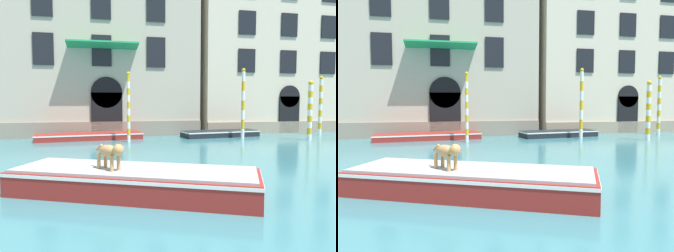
% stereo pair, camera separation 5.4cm
% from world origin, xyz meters
% --- Properties ---
extents(palazzo_left, '(13.43, 7.40, 18.33)m').
position_xyz_m(palazzo_left, '(2.42, 22.94, 9.15)').
color(palazzo_left, '#B2A893').
rests_on(palazzo_left, ground_plane).
extents(palazzo_right, '(12.42, 6.13, 16.56)m').
position_xyz_m(palazzo_right, '(15.89, 22.94, 8.26)').
color(palazzo_right, beige).
rests_on(palazzo_right, ground_plane).
extents(boat_foreground, '(6.56, 4.49, 0.67)m').
position_xyz_m(boat_foreground, '(2.97, 6.20, 0.36)').
color(boat_foreground, maroon).
rests_on(boat_foreground, ground_plane).
extents(dog_on_deck, '(0.69, 0.90, 0.69)m').
position_xyz_m(dog_on_deck, '(2.37, 6.16, 1.13)').
color(dog_on_deck, tan).
rests_on(dog_on_deck, boat_foreground).
extents(boat_moored_near_palazzo, '(6.59, 2.53, 0.40)m').
position_xyz_m(boat_moored_near_palazzo, '(1.59, 18.73, 0.21)').
color(boat_moored_near_palazzo, maroon).
rests_on(boat_moored_near_palazzo, ground_plane).
extents(boat_moored_far, '(5.37, 2.28, 0.41)m').
position_xyz_m(boat_moored_far, '(10.12, 18.60, 0.22)').
color(boat_moored_far, black).
rests_on(boat_moored_far, ground_plane).
extents(mooring_pole_0, '(0.25, 0.25, 4.11)m').
position_xyz_m(mooring_pole_0, '(17.36, 18.14, 2.08)').
color(mooring_pole_0, white).
rests_on(mooring_pole_0, ground_plane).
extents(mooring_pole_1, '(0.29, 0.29, 3.61)m').
position_xyz_m(mooring_pole_1, '(14.66, 15.52, 1.83)').
color(mooring_pole_1, white).
rests_on(mooring_pole_1, ground_plane).
extents(mooring_pole_2, '(0.19, 0.19, 4.07)m').
position_xyz_m(mooring_pole_2, '(3.85, 17.03, 2.05)').
color(mooring_pole_2, white).
rests_on(mooring_pole_2, ground_plane).
extents(mooring_pole_3, '(0.23, 0.23, 4.43)m').
position_xyz_m(mooring_pole_3, '(11.08, 17.20, 2.23)').
color(mooring_pole_3, white).
rests_on(mooring_pole_3, ground_plane).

